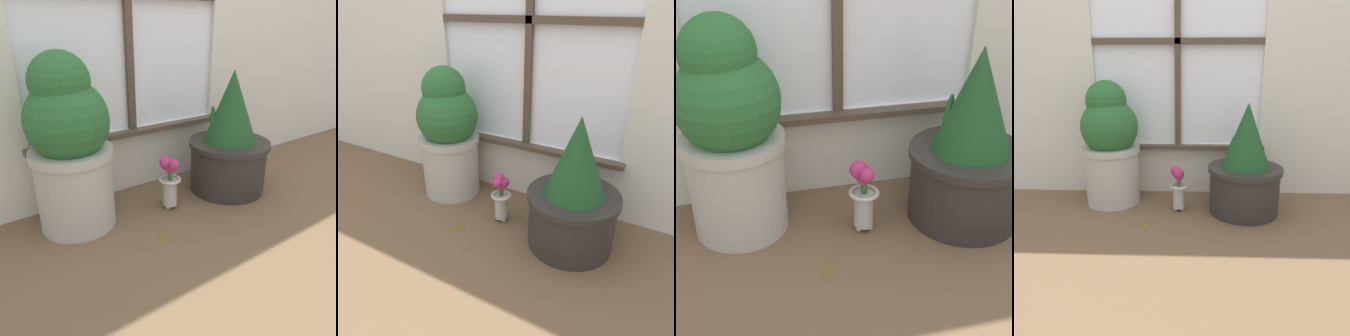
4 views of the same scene
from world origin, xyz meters
TOP-DOWN VIEW (x-y plane):
  - ground_plane at (0.00, 0.00)m, footprint 10.00×10.00m
  - potted_plant_left at (-0.40, 0.32)m, footprint 0.35×0.35m
  - potted_plant_right at (0.40, 0.20)m, footprint 0.42×0.42m
  - flower_vase at (0.02, 0.20)m, footprint 0.11×0.11m
  - fallen_leaf at (-0.14, 0.01)m, footprint 0.09×0.12m

SIDE VIEW (x-z plane):
  - ground_plane at x=0.00m, z-range 0.00..0.00m
  - fallen_leaf at x=-0.14m, z-range 0.00..0.01m
  - flower_vase at x=0.02m, z-range 0.02..0.30m
  - potted_plant_right at x=0.40m, z-range -0.06..0.58m
  - potted_plant_left at x=-0.40m, z-range 0.00..0.75m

